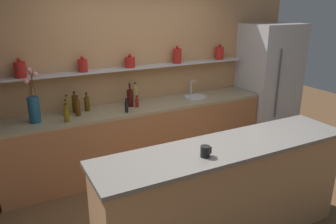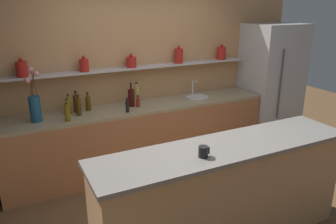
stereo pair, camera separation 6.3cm
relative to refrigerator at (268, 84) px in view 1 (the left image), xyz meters
name	(u,v)px [view 1 (the left image)]	position (x,y,z in m)	size (l,w,h in m)	color
ground_plane	(194,208)	(-2.17, -1.20, -0.98)	(12.00, 12.00, 0.00)	brown
back_wall_unit	(137,73)	(-2.17, 0.40, 0.32)	(5.20, 0.28, 2.60)	tan
back_counter_unit	(140,137)	(-2.30, 0.04, -0.52)	(3.69, 0.62, 0.92)	#99603D
island_counter	(225,193)	(-2.17, -1.75, -0.47)	(2.57, 0.61, 1.02)	tan
refrigerator	(268,84)	(0.00, 0.00, 0.00)	(0.87, 0.73, 1.96)	#B7B7BC
flower_vase	(34,105)	(-3.64, 0.02, 0.15)	(0.16, 0.16, 0.64)	navy
sink_fixture	(195,96)	(-1.40, 0.05, -0.04)	(0.34, 0.34, 0.25)	#B7B7BC
bottle_sauce_0	(137,102)	(-2.34, 0.01, 0.01)	(0.05, 0.05, 0.16)	maroon
bottle_wine_1	(130,98)	(-2.41, 0.08, 0.06)	(0.08, 0.08, 0.33)	#380C0C
bottle_oil_2	(66,109)	(-3.27, 0.09, 0.02)	(0.05, 0.05, 0.21)	olive
bottle_spirit_3	(78,107)	(-3.13, 0.02, 0.05)	(0.06, 0.06, 0.26)	#4C2D0C
bottle_spirit_4	(135,94)	(-2.28, 0.21, 0.06)	(0.07, 0.07, 0.29)	tan
bottle_oil_5	(87,104)	(-2.98, 0.16, 0.04)	(0.06, 0.06, 0.24)	#47380A
bottle_oil_6	(68,106)	(-3.23, 0.14, 0.04)	(0.06, 0.06, 0.25)	olive
bottle_oil_7	(66,115)	(-3.30, -0.14, 0.03)	(0.06, 0.06, 0.23)	brown
bottle_sauce_8	(126,106)	(-2.55, -0.14, 0.02)	(0.05, 0.05, 0.19)	black
bottle_spirit_9	(75,104)	(-3.13, 0.16, 0.06)	(0.07, 0.07, 0.28)	#4C2D0C
coffee_mug	(205,151)	(-2.48, -1.85, 0.09)	(0.10, 0.08, 0.10)	black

